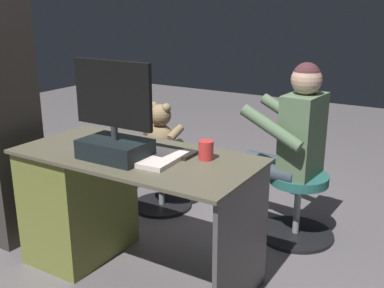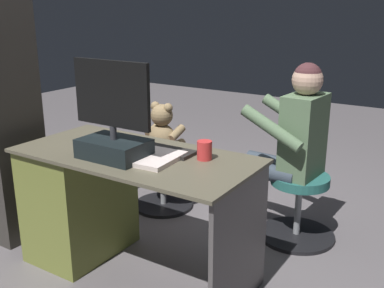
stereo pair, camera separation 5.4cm
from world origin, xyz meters
name	(u,v)px [view 1 (the left image)]	position (x,y,z in m)	size (l,w,h in m)	color
ground_plane	(178,242)	(0.00, 0.00, 0.00)	(10.00, 10.00, 0.00)	#635D60
desk	(90,198)	(0.36, 0.41, 0.38)	(1.35, 0.65, 0.73)	brown
monitor	(114,131)	(0.05, 0.52, 0.88)	(0.48, 0.24, 0.51)	black
keyboard	(160,150)	(-0.09, 0.30, 0.74)	(0.42, 0.14, 0.02)	black
computer_mouse	(113,141)	(0.22, 0.32, 0.74)	(0.06, 0.10, 0.04)	#222F2C
cup	(206,150)	(-0.37, 0.28, 0.78)	(0.08, 0.08, 0.10)	red
tv_remote	(99,143)	(0.29, 0.37, 0.74)	(0.04, 0.15, 0.02)	black
notebook_binder	(157,158)	(-0.16, 0.43, 0.74)	(0.22, 0.30, 0.02)	silver
office_chair_teddy	(161,175)	(0.41, -0.40, 0.26)	(0.45, 0.45, 0.44)	black
teddy_bear	(161,130)	(0.41, -0.42, 0.61)	(0.27, 0.27, 0.38)	#8E7450
visitor_chair	(297,203)	(-0.63, -0.49, 0.24)	(0.51, 0.51, 0.44)	black
person	(288,138)	(-0.55, -0.48, 0.68)	(0.57, 0.51, 1.17)	#577051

